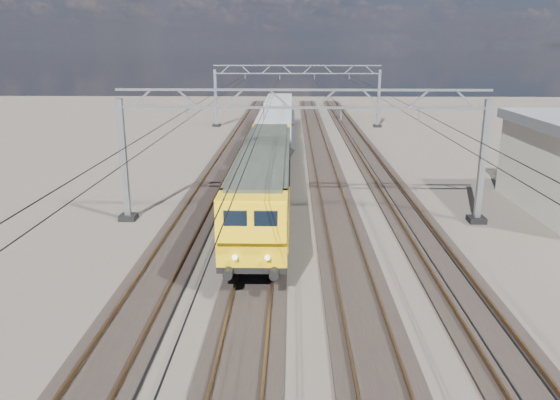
{
  "coord_description": "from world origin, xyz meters",
  "views": [
    {
      "loc": [
        -0.52,
        -24.37,
        9.22
      ],
      "look_at": [
        -1.06,
        -0.31,
        2.4
      ],
      "focal_mm": 35.0,
      "sensor_mm": 36.0,
      "label": 1
    }
  ],
  "objects_px": {
    "catenary_gantry_mid": "(302,150)",
    "catenary_gantry_far": "(297,93)",
    "locomotive": "(265,177)",
    "hopper_wagon_mid": "(279,111)",
    "hopper_wagon_lead": "(275,131)"
  },
  "relations": [
    {
      "from": "catenary_gantry_mid",
      "to": "catenary_gantry_far",
      "type": "relative_size",
      "value": 1.0
    },
    {
      "from": "catenary_gantry_far",
      "to": "locomotive",
      "type": "distance_m",
      "value": 35.65
    },
    {
      "from": "catenary_gantry_far",
      "to": "locomotive",
      "type": "relative_size",
      "value": 0.94
    },
    {
      "from": "hopper_wagon_mid",
      "to": "catenary_gantry_far",
      "type": "bearing_deg",
      "value": 61.39
    },
    {
      "from": "hopper_wagon_lead",
      "to": "hopper_wagon_mid",
      "type": "distance_m",
      "value": 14.2
    },
    {
      "from": "catenary_gantry_mid",
      "to": "catenary_gantry_far",
      "type": "bearing_deg",
      "value": 90.0
    },
    {
      "from": "catenary_gantry_far",
      "to": "hopper_wagon_lead",
      "type": "bearing_deg",
      "value": -96.39
    },
    {
      "from": "locomotive",
      "to": "catenary_gantry_far",
      "type": "bearing_deg",
      "value": 86.78
    },
    {
      "from": "hopper_wagon_mid",
      "to": "catenary_gantry_mid",
      "type": "bearing_deg",
      "value": -86.46
    },
    {
      "from": "hopper_wagon_lead",
      "to": "locomotive",
      "type": "bearing_deg",
      "value": -90.0
    },
    {
      "from": "locomotive",
      "to": "hopper_wagon_mid",
      "type": "bearing_deg",
      "value": 90.0
    },
    {
      "from": "hopper_wagon_lead",
      "to": "hopper_wagon_mid",
      "type": "xyz_separation_m",
      "value": [
        0.0,
        14.2,
        0.0
      ]
    },
    {
      "from": "locomotive",
      "to": "hopper_wagon_mid",
      "type": "distance_m",
      "value": 31.9
    },
    {
      "from": "catenary_gantry_mid",
      "to": "hopper_wagon_lead",
      "type": "distance_m",
      "value": 18.32
    },
    {
      "from": "catenary_gantry_mid",
      "to": "catenary_gantry_far",
      "type": "height_order",
      "value": "same"
    }
  ]
}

